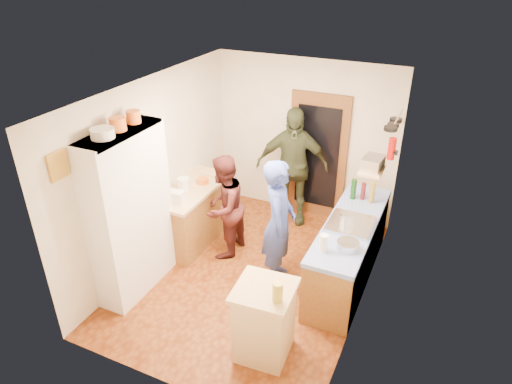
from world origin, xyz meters
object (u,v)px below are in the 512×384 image
Objects in this scene: hutch_body at (131,214)px; person_back at (293,166)px; person_left at (227,206)px; person_hob at (281,225)px; island_base at (264,323)px; right_counter_base at (349,252)px.

person_back is at bearing 62.47° from hutch_body.
hutch_body is 1.41× the size of person_left.
hutch_body reaches higher than person_hob.
person_hob is at bearing 27.28° from hutch_body.
hutch_body reaches higher than person_back.
hutch_body is 2.73m from person_back.
person_back reaches higher than island_base.
person_hob is 0.91× the size of person_back.
person_back is (1.26, 2.42, -0.13)m from hutch_body.
person_hob is 1.14× the size of person_left.
right_counter_base is 1.24× the size of person_hob.
person_hob is at bearing 74.05° from person_left.
person_left is (-1.27, 1.54, 0.35)m from island_base.
person_hob is 1.61m from person_back.
island_base reaches higher than right_counter_base.
person_hob is 1.00m from person_left.
person_left is (-0.95, 0.29, -0.11)m from person_hob.
island_base is 2.95m from person_back.
island_base is at bearing 40.40° from person_left.
person_left is at bearing 129.33° from island_base.
person_left is 1.38m from person_back.
right_counter_base is at bearing 95.66° from person_left.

